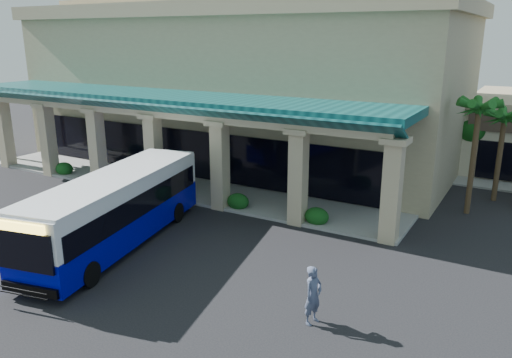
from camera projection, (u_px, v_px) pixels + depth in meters
The scene contains 9 objects.
ground at pixel (211, 256), 20.90m from camera, with size 110.00×110.00×0.00m, color black.
main_building at pixel (245, 81), 36.49m from camera, with size 30.80×14.80×11.35m, color tan, non-canonical shape.
arcade at pixel (165, 141), 29.61m from camera, with size 30.00×6.20×5.70m, color #0A3A3D, non-canonical shape.
palm_0 at pixel (474, 151), 25.06m from camera, with size 2.40×2.40×6.60m, color #165318, non-canonical shape.
palm_1 at pixel (500, 150), 27.19m from camera, with size 2.40×2.40×5.80m, color #165318, non-canonical shape.
palm_2 at pixel (7, 118), 36.25m from camera, with size 2.40×2.40×6.20m, color #165318, non-canonical shape.
broadleaf_tree at pixel (472, 139), 32.45m from camera, with size 2.60×2.60×4.81m, color #0E4111, non-canonical shape.
transit_bus at pixel (117, 211), 21.67m from camera, with size 2.62×11.25×3.14m, color #0104A5, non-canonical shape.
pedestrian at pixel (313, 295), 15.78m from camera, with size 0.71×0.47×1.95m, color #47516C.
Camera 1 is at (11.21, -15.69, 8.88)m, focal length 35.00 mm.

